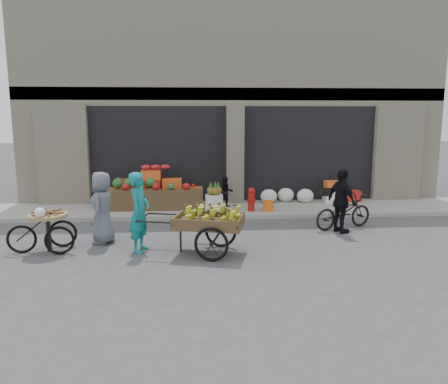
{
  "coord_description": "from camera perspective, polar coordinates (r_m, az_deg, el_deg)",
  "views": [
    {
      "loc": [
        -1.37,
        -9.04,
        2.91
      ],
      "look_at": [
        -0.63,
        1.28,
        1.1
      ],
      "focal_mm": 35.0,
      "sensor_mm": 36.0,
      "label": 1
    }
  ],
  "objects": [
    {
      "name": "vendor_woman",
      "position": [
        9.54,
        -10.98,
        -2.61
      ],
      "size": [
        0.56,
        0.72,
        1.74
      ],
      "primitive_type": "imported",
      "rotation": [
        0.0,
        0.0,
        1.33
      ],
      "color": "#107B81",
      "rests_on": "ground"
    },
    {
      "name": "building",
      "position": [
        17.13,
        0.47,
        11.46
      ],
      "size": [
        14.0,
        6.45,
        7.0
      ],
      "color": "beige",
      "rests_on": "ground"
    },
    {
      "name": "seated_person",
      "position": [
        13.48,
        0.27,
        -0.01
      ],
      "size": [
        0.51,
        0.43,
        0.93
      ],
      "primitive_type": "imported",
      "rotation": [
        0.0,
        0.0,
        0.17
      ],
      "color": "black",
      "rests_on": "sidewalk"
    },
    {
      "name": "bicycle",
      "position": [
        11.78,
        15.32,
        -2.48
      ],
      "size": [
        1.82,
        1.16,
        0.9
      ],
      "primitive_type": "imported",
      "rotation": [
        0.0,
        0.0,
        1.93
      ],
      "color": "black",
      "rests_on": "ground"
    },
    {
      "name": "vendor_grey",
      "position": [
        10.39,
        -15.6,
        -1.98
      ],
      "size": [
        0.63,
        0.87,
        1.66
      ],
      "primitive_type": "imported",
      "rotation": [
        0.0,
        0.0,
        -1.7
      ],
      "color": "slate",
      "rests_on": "ground"
    },
    {
      "name": "tricycle_cart",
      "position": [
        10.15,
        -22.02,
        -4.16
      ],
      "size": [
        1.46,
        0.96,
        0.95
      ],
      "rotation": [
        0.0,
        0.0,
        0.16
      ],
      "color": "#9E7F51",
      "rests_on": "ground"
    },
    {
      "name": "orange_bucket",
      "position": [
        13.0,
        5.79,
        -1.84
      ],
      "size": [
        0.32,
        0.32,
        0.3
      ],
      "primitive_type": "cylinder",
      "color": "orange",
      "rests_on": "sidewalk"
    },
    {
      "name": "right_bay_goods",
      "position": [
        14.52,
        11.86,
        -0.21
      ],
      "size": [
        3.35,
        0.6,
        0.7
      ],
      "color": "silver",
      "rests_on": "sidewalk"
    },
    {
      "name": "sidewalk",
      "position": [
        13.51,
        1.79,
        -2.25
      ],
      "size": [
        18.0,
        2.2,
        0.12
      ],
      "primitive_type": "cube",
      "color": "gray",
      "rests_on": "ground"
    },
    {
      "name": "pineapple_bin",
      "position": [
        12.91,
        -1.29,
        -1.43
      ],
      "size": [
        0.52,
        0.52,
        0.5
      ],
      "primitive_type": "cylinder",
      "color": "silver",
      "rests_on": "sidewalk"
    },
    {
      "name": "fruit_display",
      "position": [
        13.65,
        -8.75,
        0.37
      ],
      "size": [
        3.1,
        1.12,
        1.24
      ],
      "color": "#A92417",
      "rests_on": "sidewalk"
    },
    {
      "name": "banana_cart",
      "position": [
        9.26,
        -2.31,
        -3.67
      ],
      "size": [
        2.58,
        1.52,
        1.01
      ],
      "rotation": [
        0.0,
        0.0,
        -0.25
      ],
      "color": "brown",
      "rests_on": "ground"
    },
    {
      "name": "fire_hydrant",
      "position": [
        12.93,
        3.59,
        -0.82
      ],
      "size": [
        0.22,
        0.22,
        0.71
      ],
      "color": "#A5140F",
      "rests_on": "sidewalk"
    },
    {
      "name": "cyclist",
      "position": [
        11.28,
        15.12,
        -1.14
      ],
      "size": [
        0.7,
        1.03,
        1.62
      ],
      "primitive_type": "imported",
      "rotation": [
        0.0,
        0.0,
        1.93
      ],
      "color": "black",
      "rests_on": "ground"
    },
    {
      "name": "ground",
      "position": [
        9.59,
        4.32,
        -7.76
      ],
      "size": [
        80.0,
        80.0,
        0.0
      ],
      "primitive_type": "plane",
      "color": "#424244",
      "rests_on": "ground"
    }
  ]
}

